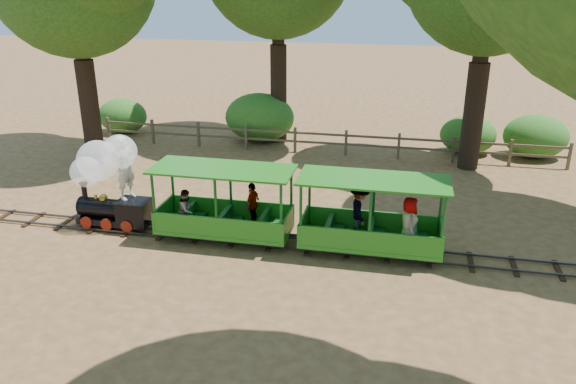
% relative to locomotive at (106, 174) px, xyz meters
% --- Properties ---
extents(ground, '(90.00, 90.00, 0.00)m').
position_rel_locomotive_xyz_m(ground, '(4.58, -0.08, -1.55)').
color(ground, '#A27246').
rests_on(ground, ground).
extents(track, '(22.00, 1.00, 0.10)m').
position_rel_locomotive_xyz_m(track, '(4.58, -0.08, -1.48)').
color(track, '#3F3D3A').
rests_on(track, ground).
extents(locomotive, '(2.35, 1.11, 2.70)m').
position_rel_locomotive_xyz_m(locomotive, '(0.00, 0.00, 0.00)').
color(locomotive, black).
rests_on(locomotive, ground).
extents(carriage_front, '(3.64, 1.49, 1.89)m').
position_rel_locomotive_xyz_m(carriage_front, '(3.28, -0.09, -0.77)').
color(carriage_front, '#267F1B').
rests_on(carriage_front, track).
extents(carriage_rear, '(3.64, 1.50, 1.89)m').
position_rel_locomotive_xyz_m(carriage_rear, '(7.18, -0.06, -0.70)').
color(carriage_rear, '#267F1B').
rests_on(carriage_rear, track).
extents(fence, '(18.10, 0.10, 1.00)m').
position_rel_locomotive_xyz_m(fence, '(4.58, 7.92, -0.97)').
color(fence, brown).
rests_on(fence, ground).
extents(shrub_west, '(2.18, 1.68, 1.51)m').
position_rel_locomotive_xyz_m(shrub_west, '(-4.42, 9.22, -0.79)').
color(shrub_west, '#2D6B1E').
rests_on(shrub_west, ground).
extents(shrub_mid_w, '(2.90, 2.23, 2.01)m').
position_rel_locomotive_xyz_m(shrub_mid_w, '(1.81, 9.22, -0.54)').
color(shrub_mid_w, '#2D6B1E').
rests_on(shrub_mid_w, ground).
extents(shrub_mid_e, '(2.14, 1.64, 1.48)m').
position_rel_locomotive_xyz_m(shrub_mid_e, '(10.17, 9.22, -0.81)').
color(shrub_mid_e, '#2D6B1E').
rests_on(shrub_mid_e, ground).
extents(shrub_east, '(2.39, 1.83, 1.65)m').
position_rel_locomotive_xyz_m(shrub_east, '(12.63, 9.22, -0.72)').
color(shrub_east, '#2D6B1E').
rests_on(shrub_east, ground).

